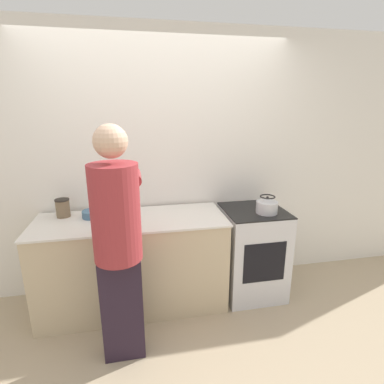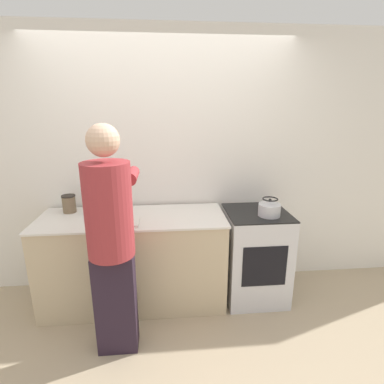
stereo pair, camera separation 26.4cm
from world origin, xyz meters
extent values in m
plane|color=tan|center=(0.00, 0.00, 0.00)|extent=(12.00, 12.00, 0.00)
cube|color=white|center=(0.00, 0.70, 1.30)|extent=(8.00, 0.05, 2.60)
cube|color=#C6B28E|center=(-0.31, 0.32, 0.43)|extent=(1.69, 0.63, 0.87)
cube|color=silver|center=(-0.31, 0.32, 0.88)|extent=(1.72, 0.66, 0.02)
cube|color=silver|center=(0.87, 0.29, 0.44)|extent=(0.58, 0.59, 0.89)
cube|color=black|center=(0.87, 0.29, 0.89)|extent=(0.58, 0.59, 0.01)
cube|color=black|center=(0.87, 0.00, 0.49)|extent=(0.41, 0.01, 0.39)
cube|color=#271B29|center=(-0.40, -0.29, 0.41)|extent=(0.30, 0.19, 0.82)
cylinder|color=maroon|center=(-0.40, -0.29, 1.16)|extent=(0.34, 0.34, 0.68)
sphere|color=#D1A889|center=(-0.40, -0.29, 1.65)|extent=(0.22, 0.22, 0.22)
cylinder|color=maroon|center=(-0.54, 0.01, 1.34)|extent=(0.09, 0.30, 0.09)
cylinder|color=maroon|center=(-0.26, 0.01, 1.34)|extent=(0.09, 0.30, 0.09)
cube|color=silver|center=(-0.42, 0.16, 0.89)|extent=(0.37, 0.22, 0.02)
cube|color=silver|center=(-0.40, 0.17, 0.91)|extent=(0.12, 0.07, 0.01)
cube|color=black|center=(-0.49, 0.20, 0.91)|extent=(0.07, 0.05, 0.01)
cylinder|color=silver|center=(0.94, 0.19, 0.95)|extent=(0.20, 0.20, 0.11)
cone|color=silver|center=(0.94, 0.19, 1.02)|extent=(0.16, 0.16, 0.03)
sphere|color=black|center=(0.94, 0.19, 1.05)|extent=(0.02, 0.02, 0.02)
torus|color=black|center=(0.94, 0.19, 1.06)|extent=(0.14, 0.14, 0.01)
cylinder|color=#426684|center=(-0.66, 0.43, 0.92)|extent=(0.17, 0.17, 0.07)
cylinder|color=#756047|center=(-0.92, 0.50, 0.96)|extent=(0.12, 0.12, 0.16)
cylinder|color=#28231E|center=(-0.92, 0.50, 1.05)|extent=(0.13, 0.13, 0.01)
camera|label=1|loc=(-0.26, -2.27, 1.87)|focal=28.00mm
camera|label=2|loc=(0.00, -2.31, 1.87)|focal=28.00mm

